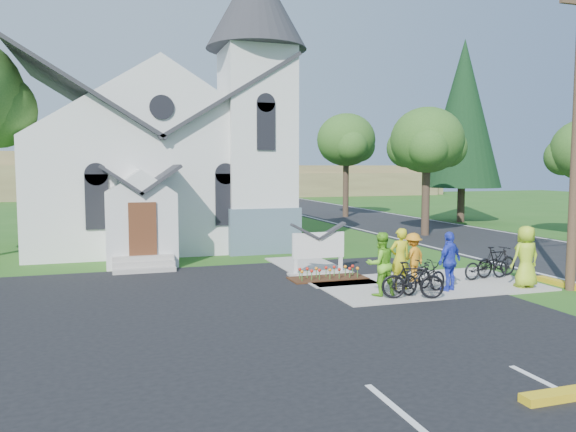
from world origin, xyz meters
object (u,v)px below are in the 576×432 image
object	(u,v)px
cyclist_3	(413,257)
bike_2	(412,276)
cyclist_2	(450,261)
bike_4	(486,265)
cyclist_0	(400,259)
bike_0	(423,277)
cyclist_1	(380,264)
cyclist_4	(526,257)
bike_1	(413,280)
bike_3	(496,262)
church_sign	(318,246)

from	to	relation	value
cyclist_3	bike_2	bearing A→B (deg)	35.83
cyclist_2	bike_4	size ratio (longest dim) A/B	1.02
cyclist_0	bike_0	bearing A→B (deg)	119.94
cyclist_2	bike_2	distance (m)	1.22
cyclist_1	cyclist_4	distance (m)	4.82
bike_1	cyclist_2	size ratio (longest dim) A/B	0.99
bike_0	cyclist_4	xyz separation A→B (m)	(3.46, -0.25, 0.49)
cyclist_2	cyclist_4	size ratio (longest dim) A/B	0.93
bike_1	bike_2	distance (m)	1.07
bike_1	cyclist_3	size ratio (longest dim) A/B	1.11
cyclist_3	bike_3	distance (m)	3.08
bike_2	cyclist_1	bearing A→B (deg)	83.88
bike_1	cyclist_4	distance (m)	4.16
cyclist_2	cyclist_4	distance (m)	2.54
cyclist_0	cyclist_4	distance (m)	3.97
cyclist_3	bike_4	size ratio (longest dim) A/B	0.90
cyclist_2	cyclist_3	size ratio (longest dim) A/B	1.13
church_sign	bike_4	xyz separation A→B (m)	(4.97, -2.66, -0.51)
cyclist_1	cyclist_4	world-z (taller)	cyclist_4
cyclist_0	cyclist_3	bearing A→B (deg)	-136.85
church_sign	cyclist_4	distance (m)	6.72
cyclist_0	bike_3	xyz separation A→B (m)	(4.06, 0.67, -0.41)
cyclist_0	cyclist_2	world-z (taller)	cyclist_0
church_sign	bike_0	distance (m)	4.32
bike_0	bike_1	distance (m)	0.86
cyclist_4	bike_4	world-z (taller)	cyclist_4
church_sign	cyclist_3	bearing A→B (deg)	-42.17
bike_3	bike_0	bearing A→B (deg)	101.35
cyclist_1	cyclist_2	bearing A→B (deg)	176.43
bike_3	cyclist_3	bearing A→B (deg)	75.60
cyclist_3	cyclist_4	size ratio (longest dim) A/B	0.83
cyclist_2	bike_3	size ratio (longest dim) A/B	1.01
church_sign	bike_4	bearing A→B (deg)	-28.17
bike_0	cyclist_2	distance (m)	1.04
bike_2	cyclist_3	size ratio (longest dim) A/B	1.05
cyclist_1	bike_0	bearing A→B (deg)	171.59
bike_0	bike_1	world-z (taller)	bike_1
bike_2	church_sign	bearing A→B (deg)	8.04
cyclist_0	cyclist_1	size ratio (longest dim) A/B	1.02
bike_4	church_sign	bearing A→B (deg)	57.39
bike_4	cyclist_1	bearing A→B (deg)	98.94
cyclist_2	bike_0	bearing A→B (deg)	-17.79
cyclist_0	bike_0	distance (m)	0.93
cyclist_0	bike_4	world-z (taller)	cyclist_0
cyclist_0	church_sign	bearing A→B (deg)	-65.91
bike_1	bike_3	xyz separation A→B (m)	(4.33, 1.89, -0.00)
bike_0	cyclist_4	world-z (taller)	cyclist_4
cyclist_1	bike_4	distance (m)	4.62
church_sign	cyclist_3	xyz separation A→B (m)	(2.45, -2.22, -0.18)
church_sign	bike_3	world-z (taller)	church_sign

